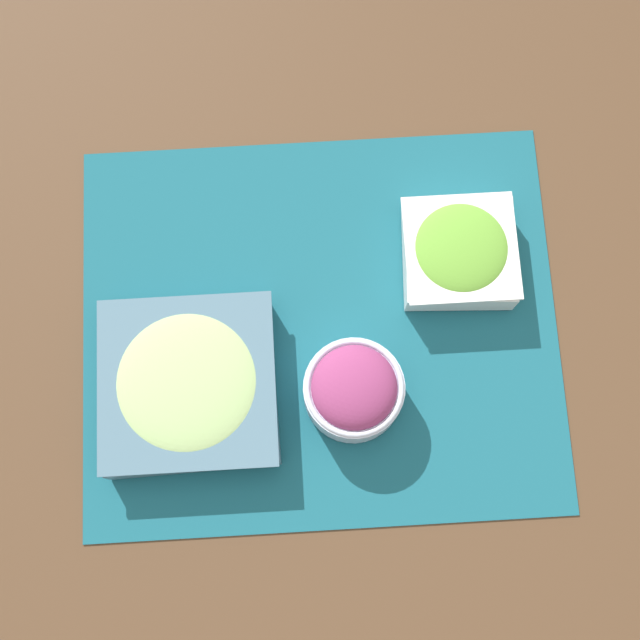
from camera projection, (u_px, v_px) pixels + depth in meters
ground_plane at (320, 327)px, 1.03m from camera, size 3.00×3.00×0.00m
placemat at (320, 326)px, 1.03m from camera, size 0.55×0.46×0.00m
lettuce_bowl at (459, 252)px, 1.02m from camera, size 0.13×0.13×0.05m
cucumber_bowl at (188, 384)px, 0.99m from camera, size 0.20×0.20×0.05m
onion_bowl at (354, 390)px, 0.97m from camera, size 0.11×0.11×0.07m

